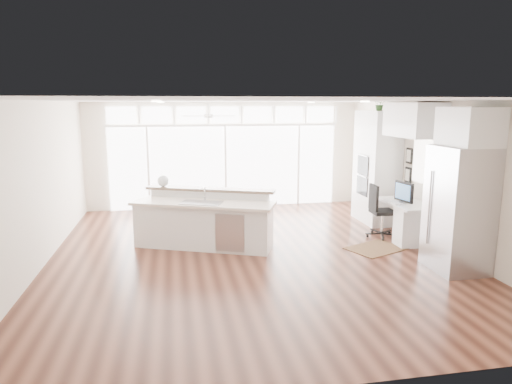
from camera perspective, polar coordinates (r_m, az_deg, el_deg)
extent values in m
cube|color=#3A1B12|center=(8.25, -0.54, -7.82)|extent=(7.00, 8.00, 0.02)
cube|color=white|center=(7.82, -0.58, 11.35)|extent=(7.00, 8.00, 0.02)
cube|color=silver|center=(11.85, -3.90, 4.63)|extent=(7.00, 0.04, 2.70)
cube|color=silver|center=(4.14, 9.07, -7.37)|extent=(7.00, 0.04, 2.70)
cube|color=silver|center=(8.10, -25.76, 0.66)|extent=(0.04, 8.00, 2.70)
cube|color=silver|center=(9.19, 21.50, 2.07)|extent=(0.04, 8.00, 2.70)
cube|color=white|center=(11.82, -3.84, 3.15)|extent=(5.80, 0.06, 2.08)
cube|color=white|center=(11.72, -3.93, 9.61)|extent=(5.90, 0.06, 0.40)
cube|color=white|center=(9.39, 20.42, 3.56)|extent=(0.04, 0.85, 0.85)
cube|color=white|center=(10.53, -5.96, 9.98)|extent=(1.16, 1.16, 0.32)
cube|color=white|center=(8.01, -0.83, 11.20)|extent=(3.40, 3.00, 0.02)
cube|color=white|center=(10.61, 14.85, 3.01)|extent=(0.64, 1.20, 2.50)
cube|color=white|center=(9.44, 18.23, -3.50)|extent=(0.72, 1.30, 0.76)
cube|color=white|center=(9.19, 19.18, 8.51)|extent=(0.64, 1.30, 0.64)
cube|color=#ACACB1|center=(7.92, 24.03, -1.99)|extent=(0.76, 0.90, 2.00)
cube|color=white|center=(7.80, 25.14, 7.39)|extent=(0.64, 0.90, 0.60)
cube|color=black|center=(9.94, 18.55, 3.18)|extent=(0.06, 0.22, 0.80)
cube|color=white|center=(8.56, -6.58, -3.46)|extent=(2.82, 1.93, 1.05)
cube|color=#362011|center=(8.82, 14.74, -6.84)|extent=(1.22, 1.07, 0.01)
cube|color=black|center=(9.49, 15.59, -2.33)|extent=(0.58, 0.54, 1.06)
sphere|color=silver|center=(9.13, -11.53, 1.38)|extent=(0.29, 0.29, 0.23)
cube|color=black|center=(9.28, 18.01, 0.03)|extent=(0.17, 0.52, 0.43)
cube|color=silver|center=(9.24, 17.01, -1.27)|extent=(0.18, 0.36, 0.02)
imported|color=#2B5424|center=(10.52, 15.21, 10.42)|extent=(0.28, 0.31, 0.24)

